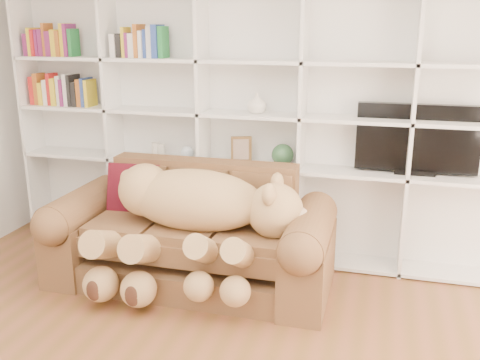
% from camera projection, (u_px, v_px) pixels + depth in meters
% --- Properties ---
extents(wall_back, '(5.00, 0.02, 2.70)m').
position_uv_depth(wall_back, '(257.00, 106.00, 4.76)').
color(wall_back, white).
rests_on(wall_back, floor).
extents(bookshelf, '(4.43, 0.35, 2.40)m').
position_uv_depth(bookshelf, '(227.00, 112.00, 4.71)').
color(bookshelf, white).
rests_on(bookshelf, floor).
extents(sofa, '(2.25, 0.97, 0.95)m').
position_uv_depth(sofa, '(192.00, 240.00, 4.36)').
color(sofa, brown).
rests_on(sofa, floor).
extents(teddy_bear, '(1.62, 0.90, 0.94)m').
position_uv_depth(teddy_bear, '(192.00, 215.00, 4.08)').
color(teddy_bear, tan).
rests_on(teddy_bear, sofa).
extents(throw_pillow, '(0.45, 0.27, 0.45)m').
position_uv_depth(throw_pillow, '(134.00, 189.00, 4.55)').
color(throw_pillow, '#530E14').
rests_on(throw_pillow, sofa).
extents(tv, '(0.97, 0.18, 0.57)m').
position_uv_depth(tv, '(417.00, 140.00, 4.34)').
color(tv, black).
rests_on(tv, bookshelf).
extents(picture_frame, '(0.18, 0.08, 0.23)m').
position_uv_depth(picture_frame, '(241.00, 149.00, 4.71)').
color(picture_frame, brown).
rests_on(picture_frame, bookshelf).
extents(green_vase, '(0.19, 0.19, 0.19)m').
position_uv_depth(green_vase, '(283.00, 155.00, 4.62)').
color(green_vase, '#305E37').
rests_on(green_vase, bookshelf).
extents(figurine_tall, '(0.09, 0.09, 0.14)m').
position_uv_depth(figurine_tall, '(156.00, 150.00, 4.93)').
color(figurine_tall, beige).
rests_on(figurine_tall, bookshelf).
extents(figurine_short, '(0.08, 0.08, 0.12)m').
position_uv_depth(figurine_short, '(161.00, 151.00, 4.92)').
color(figurine_short, beige).
rests_on(figurine_short, bookshelf).
extents(snow_globe, '(0.12, 0.12, 0.12)m').
position_uv_depth(snow_globe, '(187.00, 152.00, 4.85)').
color(snow_globe, white).
rests_on(snow_globe, bookshelf).
extents(shelf_vase, '(0.18, 0.18, 0.17)m').
position_uv_depth(shelf_vase, '(257.00, 103.00, 4.56)').
color(shelf_vase, white).
rests_on(shelf_vase, bookshelf).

